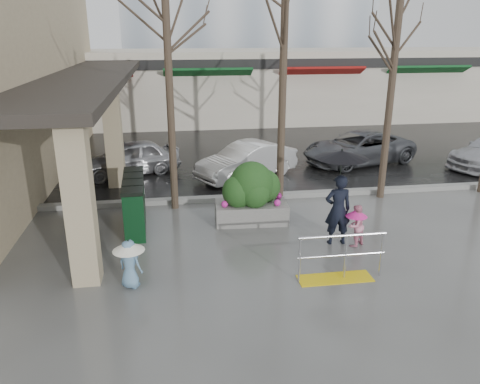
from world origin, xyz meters
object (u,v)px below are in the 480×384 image
object	(u,v)px
tree_west	(167,28)
child_pink	(356,223)
news_boxes	(135,202)
car_a	(128,158)
planter	(252,193)
car_b	(247,161)
tree_mideast	(397,37)
woman	(339,190)
handrail	(339,263)
tree_midwest	(285,23)
child_blue	(129,259)
car_c	(358,148)

from	to	relation	value
tree_west	child_pink	world-z (taller)	tree_west
news_boxes	car_a	distance (m)	4.98
planter	car_b	size ratio (longest dim) A/B	0.53
tree_mideast	car_b	size ratio (longest dim) A/B	1.70
woman	car_a	distance (m)	8.80
car_b	planter	bearing A→B (deg)	-38.26
handrail	child_pink	bearing A→B (deg)	57.53
tree_midwest	child_pink	xyz separation A→B (m)	(1.13, -3.28, -4.64)
handrail	tree_mideast	xyz separation A→B (m)	(3.14, 4.80, 4.48)
car_a	child_pink	bearing A→B (deg)	22.22
child_blue	news_boxes	xyz separation A→B (m)	(-0.09, 3.25, 0.03)
tree_west	car_a	bearing A→B (deg)	113.31
car_a	car_c	xyz separation A→B (m)	(8.93, 0.24, 0.00)
child_pink	planter	world-z (taller)	planter
child_blue	car_b	bearing A→B (deg)	-85.84
handrail	car_a	world-z (taller)	car_a
woman	child_blue	distance (m)	5.15
child_pink	car_a	xyz separation A→B (m)	(-5.93, 7.00, 0.04)
handrail	child_blue	distance (m)	4.36
handrail	car_b	distance (m)	7.52
news_boxes	car_a	xyz separation A→B (m)	(-0.53, 4.95, -0.04)
news_boxes	car_a	size ratio (longest dim) A/B	0.66
child_blue	tree_west	bearing A→B (deg)	-71.49
tree_mideast	car_c	xyz separation A→B (m)	(0.82, 3.96, -4.23)
handrail	tree_mideast	size ratio (longest dim) A/B	0.29
handrail	news_boxes	distance (m)	5.70
handrail	tree_west	xyz separation A→B (m)	(-3.36, 4.80, 4.71)
woman	child_pink	world-z (taller)	woman
child_blue	handrail	bearing A→B (deg)	-153.34
tree_west	car_b	xyz separation A→B (m)	(2.62, 2.68, -4.45)
tree_west	tree_mideast	bearing A→B (deg)	0.00
car_b	woman	bearing A→B (deg)	-18.02
handrail	car_b	bearing A→B (deg)	95.66
news_boxes	handrail	bearing A→B (deg)	-41.40
news_boxes	planter	bearing A→B (deg)	-5.18
child_pink	planter	bearing A→B (deg)	-70.49
tree_west	news_boxes	world-z (taller)	tree_west
tree_midwest	car_b	bearing A→B (deg)	102.25
tree_mideast	child_pink	bearing A→B (deg)	-123.52
woman	news_boxes	size ratio (longest dim) A/B	1.00
tree_mideast	child_blue	size ratio (longest dim) A/B	6.19
handrail	tree_west	bearing A→B (deg)	124.99
car_c	tree_west	bearing A→B (deg)	-78.08
car_b	car_c	size ratio (longest dim) A/B	0.84
tree_west	car_b	distance (m)	5.82
car_b	car_a	bearing A→B (deg)	-134.63
woman	car_a	world-z (taller)	woman
planter	car_c	distance (m)	7.48
handrail	car_a	size ratio (longest dim) A/B	0.51
child_pink	car_a	size ratio (longest dim) A/B	0.28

